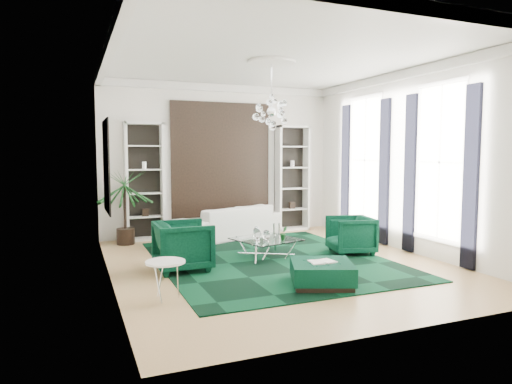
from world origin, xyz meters
name	(u,v)px	position (x,y,z in m)	size (l,w,h in m)	color
floor	(278,264)	(0.00, 0.00, -0.01)	(6.00, 7.00, 0.02)	tan
ceiling	(278,57)	(0.00, 0.00, 3.81)	(6.00, 7.00, 0.02)	white
wall_back	(221,160)	(0.00, 3.51, 1.90)	(6.00, 0.02, 3.80)	white
wall_front	(407,169)	(0.00, -3.51, 1.90)	(6.00, 0.02, 3.80)	white
wall_left	(107,164)	(-3.01, 0.00, 1.90)	(0.02, 7.00, 3.80)	white
wall_right	(408,161)	(3.01, 0.00, 1.90)	(0.02, 7.00, 3.80)	white
crown_molding	(278,63)	(0.00, 0.00, 3.70)	(6.00, 7.00, 0.18)	white
ceiling_medallion	(272,62)	(0.00, 0.30, 3.77)	(0.90, 0.90, 0.05)	white
tapestry	(221,160)	(0.00, 3.46, 1.90)	(2.50, 0.06, 2.80)	black
shelving_left	(145,182)	(-1.95, 3.31, 1.40)	(0.90, 0.38, 2.80)	white
shelving_right	(292,178)	(1.95, 3.31, 1.40)	(0.90, 0.38, 2.80)	white
painting	(107,166)	(-2.97, 0.60, 1.85)	(0.04, 1.30, 1.60)	black
window_near	(440,162)	(2.99, -0.90, 1.90)	(0.03, 1.10, 2.90)	white
curtain_near_a	(471,178)	(2.96, -1.68, 1.65)	(0.07, 0.30, 3.25)	black
curtain_near_b	(410,174)	(2.96, -0.12, 1.65)	(0.07, 0.30, 3.25)	black
window_far	(365,160)	(2.99, 1.50, 1.90)	(0.03, 1.10, 2.90)	white
curtain_far_a	(384,172)	(2.96, 0.72, 1.65)	(0.07, 0.30, 3.25)	black
curtain_far_b	(346,170)	(2.96, 2.28, 1.65)	(0.07, 0.30, 3.25)	black
rug	(271,260)	(0.00, 0.30, 0.01)	(4.20, 5.00, 0.02)	black
sofa	(229,222)	(0.00, 2.85, 0.39)	(2.67, 1.04, 0.78)	silver
armchair_left	(183,246)	(-1.75, 0.20, 0.44)	(0.94, 0.97, 0.88)	black
armchair_right	(351,235)	(1.75, 0.20, 0.39)	(0.83, 0.86, 0.78)	black
coffee_table	(266,248)	(0.00, 0.55, 0.19)	(1.10, 1.10, 0.38)	white
ottoman_side	(183,240)	(-1.35, 2.00, 0.18)	(0.81, 0.81, 0.36)	black
ottoman_front	(322,274)	(0.05, -1.55, 0.19)	(0.94, 0.94, 0.37)	black
book	(322,261)	(0.05, -1.55, 0.39)	(0.41, 0.27, 0.03)	white
side_table	(166,281)	(-2.35, -1.30, 0.27)	(0.56, 0.56, 0.54)	white
palm	(125,196)	(-2.45, 2.95, 1.10)	(1.37, 1.37, 2.20)	#17521F
chandelier	(271,112)	(0.00, 0.30, 2.85)	(0.73, 0.73, 0.66)	white
table_plant	(284,233)	(0.27, 0.32, 0.51)	(0.15, 0.12, 0.27)	#17521F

